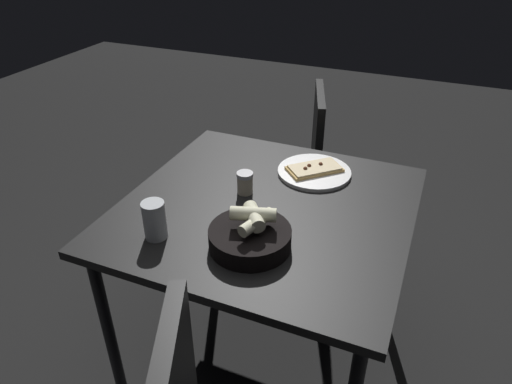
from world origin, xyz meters
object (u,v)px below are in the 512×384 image
(bread_basket, at_px, (250,235))
(chair_near, at_px, (292,158))
(pepper_shaker, at_px, (245,184))
(beer_glass, at_px, (155,222))
(dining_table, at_px, (267,221))
(pizza_plate, at_px, (314,171))

(bread_basket, distance_m, chair_near, 1.11)
(pepper_shaker, xyz_separation_m, chair_near, (-0.77, -0.07, -0.29))
(bread_basket, relative_size, beer_glass, 2.02)
(bread_basket, bearing_deg, dining_table, -170.99)
(chair_near, bearing_deg, pepper_shaker, 5.54)
(beer_glass, relative_size, pepper_shaker, 1.53)
(beer_glass, relative_size, chair_near, 0.15)
(chair_near, bearing_deg, bread_basket, 11.53)
(pizza_plate, xyz_separation_m, pepper_shaker, (0.23, -0.19, 0.03))
(dining_table, height_order, pepper_shaker, pepper_shaker)
(dining_table, xyz_separation_m, pizza_plate, (-0.27, 0.09, 0.08))
(pizza_plate, height_order, bread_basket, bread_basket)
(beer_glass, bearing_deg, chair_near, 176.25)
(dining_table, height_order, chair_near, chair_near)
(bread_basket, bearing_deg, beer_glass, -76.65)
(pizza_plate, relative_size, chair_near, 0.33)
(bread_basket, height_order, chair_near, bread_basket)
(pizza_plate, bearing_deg, beer_glass, -30.58)
(pizza_plate, bearing_deg, pepper_shaker, -39.55)
(dining_table, bearing_deg, chair_near, -167.78)
(bread_basket, bearing_deg, chair_near, -168.47)
(beer_glass, bearing_deg, pizza_plate, 149.42)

